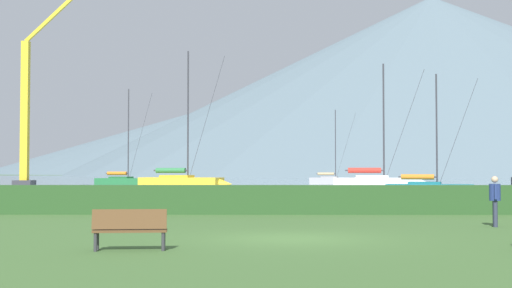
% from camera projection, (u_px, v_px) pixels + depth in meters
% --- Properties ---
extents(ground_plane, '(1000.00, 1000.00, 0.00)m').
position_uv_depth(ground_plane, '(292.00, 239.00, 19.20)').
color(ground_plane, '#3D602D').
extents(harbor_water, '(320.00, 246.00, 0.00)m').
position_uv_depth(harbor_water, '(266.00, 179.00, 156.10)').
color(harbor_water, gray).
rests_on(harbor_water, ground_plane).
extents(hedge_line, '(80.00, 1.20, 1.21)m').
position_uv_depth(hedge_line, '(281.00, 200.00, 30.22)').
color(hedge_line, '#284C23').
rests_on(hedge_line, ground_plane).
extents(sailboat_slip_0, '(7.36, 4.17, 10.95)m').
position_uv_depth(sailboat_slip_0, '(125.00, 182.00, 79.65)').
color(sailboat_slip_0, '#236B38').
rests_on(sailboat_slip_0, harbor_water).
extents(sailboat_slip_1, '(8.98, 4.52, 13.03)m').
position_uv_depth(sailboat_slip_1, '(182.00, 182.00, 66.70)').
color(sailboat_slip_1, gold).
rests_on(sailboat_slip_1, harbor_water).
extents(sailboat_slip_2, '(8.96, 3.40, 11.37)m').
position_uv_depth(sailboat_slip_2, '(378.00, 183.00, 63.54)').
color(sailboat_slip_2, white).
rests_on(sailboat_slip_2, harbor_water).
extents(sailboat_slip_4, '(6.82, 3.42, 9.98)m').
position_uv_depth(sailboat_slip_4, '(333.00, 180.00, 95.60)').
color(sailboat_slip_4, '#9E9EA3').
rests_on(sailboat_slip_4, harbor_water).
extents(sailboat_slip_6, '(6.77, 3.57, 8.41)m').
position_uv_depth(sailboat_slip_6, '(431.00, 189.00, 48.57)').
color(sailboat_slip_6, '#19707A').
rests_on(sailboat_slip_6, harbor_water).
extents(park_bench_near_path, '(1.72, 0.63, 0.95)m').
position_uv_depth(park_bench_near_path, '(130.00, 227.00, 16.31)').
color(park_bench_near_path, brown).
rests_on(park_bench_near_path, ground_plane).
extents(person_standing_walker, '(0.36, 0.56, 1.65)m').
position_uv_depth(person_standing_walker, '(495.00, 197.00, 23.24)').
color(person_standing_walker, '#2D3347').
rests_on(person_standing_walker, ground_plane).
extents(dock_crane, '(7.39, 2.00, 21.95)m').
position_uv_depth(dock_crane, '(27.00, 120.00, 77.31)').
color(dock_crane, '#333338').
rests_on(dock_crane, ground_plane).
extents(distant_hill_west_ridge, '(326.65, 326.65, 81.62)m').
position_uv_depth(distant_hill_west_ridge, '(432.00, 85.00, 326.66)').
color(distant_hill_west_ridge, slate).
rests_on(distant_hill_west_ridge, ground_plane).
extents(distant_hill_central_peak, '(271.12, 271.12, 41.34)m').
position_uv_depth(distant_hill_central_peak, '(222.00, 139.00, 425.44)').
color(distant_hill_central_peak, slate).
rests_on(distant_hill_central_peak, ground_plane).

